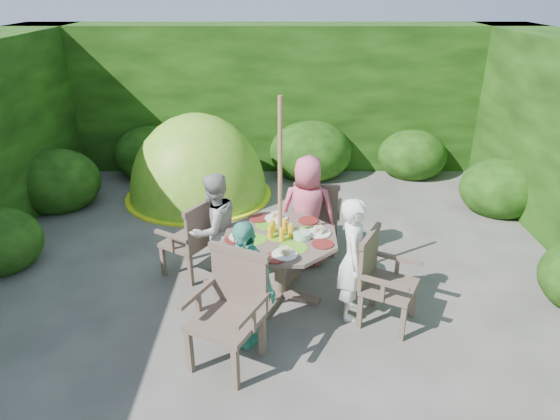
{
  "coord_description": "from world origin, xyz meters",
  "views": [
    {
      "loc": [
        0.04,
        -5.07,
        3.16
      ],
      "look_at": [
        0.05,
        -0.04,
        0.85
      ],
      "focal_mm": 32.0,
      "sensor_mm": 36.0,
      "label": 1
    }
  ],
  "objects_px": {
    "child_right": "(354,259)",
    "child_front": "(245,283)",
    "garden_chair_back": "(317,215)",
    "parasol_pole": "(280,204)",
    "garden_chair_front": "(231,308)",
    "patio_table": "(280,246)",
    "garden_chair_left": "(192,238)",
    "dome_tent": "(199,196)",
    "child_back": "(307,211)",
    "garden_chair_right": "(382,278)",
    "child_left": "(214,229)"
  },
  "relations": [
    {
      "from": "child_left",
      "to": "garden_chair_right",
      "type": "bearing_deg",
      "value": 108.92
    },
    {
      "from": "patio_table",
      "to": "garden_chair_right",
      "type": "distance_m",
      "value": 1.1
    },
    {
      "from": "garden_chair_right",
      "to": "child_right",
      "type": "relative_size",
      "value": 0.71
    },
    {
      "from": "garden_chair_right",
      "to": "child_front",
      "type": "xyz_separation_m",
      "value": [
        -1.33,
        -0.29,
        0.14
      ]
    },
    {
      "from": "garden_chair_right",
      "to": "dome_tent",
      "type": "xyz_separation_m",
      "value": [
        -2.31,
        3.25,
        -0.49
      ]
    },
    {
      "from": "garden_chair_right",
      "to": "child_front",
      "type": "height_order",
      "value": "child_front"
    },
    {
      "from": "child_back",
      "to": "dome_tent",
      "type": "distance_m",
      "value": 2.73
    },
    {
      "from": "child_back",
      "to": "dome_tent",
      "type": "bearing_deg",
      "value": -44.38
    },
    {
      "from": "garden_chair_back",
      "to": "child_right",
      "type": "xyz_separation_m",
      "value": [
        0.27,
        -1.32,
        0.14
      ]
    },
    {
      "from": "child_front",
      "to": "dome_tent",
      "type": "height_order",
      "value": "dome_tent"
    },
    {
      "from": "child_right",
      "to": "garden_chair_front",
      "type": "bearing_deg",
      "value": 128.14
    },
    {
      "from": "child_front",
      "to": "child_back",
      "type": "bearing_deg",
      "value": 109.54
    },
    {
      "from": "garden_chair_back",
      "to": "child_front",
      "type": "distance_m",
      "value": 1.9
    },
    {
      "from": "patio_table",
      "to": "parasol_pole",
      "type": "distance_m",
      "value": 0.48
    },
    {
      "from": "garden_chair_back",
      "to": "child_front",
      "type": "bearing_deg",
      "value": 75.55
    },
    {
      "from": "child_back",
      "to": "child_front",
      "type": "distance_m",
      "value": 1.6
    },
    {
      "from": "garden_chair_back",
      "to": "garden_chair_front",
      "type": "bearing_deg",
      "value": 75.74
    },
    {
      "from": "garden_chair_back",
      "to": "child_back",
      "type": "height_order",
      "value": "child_back"
    },
    {
      "from": "garden_chair_right",
      "to": "child_back",
      "type": "distance_m",
      "value": 1.37
    },
    {
      "from": "parasol_pole",
      "to": "child_front",
      "type": "distance_m",
      "value": 0.93
    },
    {
      "from": "patio_table",
      "to": "garden_chair_back",
      "type": "distance_m",
      "value": 1.1
    },
    {
      "from": "garden_chair_front",
      "to": "child_back",
      "type": "height_order",
      "value": "child_back"
    },
    {
      "from": "garden_chair_left",
      "to": "child_left",
      "type": "xyz_separation_m",
      "value": [
        0.28,
        -0.11,
        0.17
      ]
    },
    {
      "from": "patio_table",
      "to": "garden_chair_right",
      "type": "height_order",
      "value": "garden_chair_right"
    },
    {
      "from": "patio_table",
      "to": "child_left",
      "type": "xyz_separation_m",
      "value": [
        -0.74,
        0.33,
        0.03
      ]
    },
    {
      "from": "child_left",
      "to": "child_front",
      "type": "distance_m",
      "value": 1.13
    },
    {
      "from": "child_front",
      "to": "child_left",
      "type": "bearing_deg",
      "value": 154.54
    },
    {
      "from": "dome_tent",
      "to": "garden_chair_left",
      "type": "bearing_deg",
      "value": -74.38
    },
    {
      "from": "garden_chair_back",
      "to": "parasol_pole",
      "type": "bearing_deg",
      "value": 75.11
    },
    {
      "from": "garden_chair_left",
      "to": "child_left",
      "type": "distance_m",
      "value": 0.35
    },
    {
      "from": "garden_chair_right",
      "to": "child_right",
      "type": "xyz_separation_m",
      "value": [
        -0.27,
        0.12,
        0.16
      ]
    },
    {
      "from": "garden_chair_right",
      "to": "garden_chair_back",
      "type": "xyz_separation_m",
      "value": [
        -0.54,
        1.44,
        0.01
      ]
    },
    {
      "from": "garden_chair_back",
      "to": "child_back",
      "type": "xyz_separation_m",
      "value": [
        -0.14,
        -0.26,
        0.18
      ]
    },
    {
      "from": "parasol_pole",
      "to": "child_right",
      "type": "distance_m",
      "value": 0.92
    },
    {
      "from": "dome_tent",
      "to": "garden_chair_back",
      "type": "bearing_deg",
      "value": -37.19
    },
    {
      "from": "parasol_pole",
      "to": "garden_chair_front",
      "type": "distance_m",
      "value": 1.22
    },
    {
      "from": "garden_chair_left",
      "to": "child_right",
      "type": "relative_size",
      "value": 0.69
    },
    {
      "from": "parasol_pole",
      "to": "garden_chair_back",
      "type": "xyz_separation_m",
      "value": [
        0.46,
        1.0,
        -0.6
      ]
    },
    {
      "from": "patio_table",
      "to": "dome_tent",
      "type": "relative_size",
      "value": 0.63
    },
    {
      "from": "garden_chair_front",
      "to": "child_right",
      "type": "relative_size",
      "value": 0.78
    },
    {
      "from": "patio_table",
      "to": "child_left",
      "type": "distance_m",
      "value": 0.8
    },
    {
      "from": "garden_chair_back",
      "to": "garden_chair_front",
      "type": "height_order",
      "value": "garden_chair_front"
    },
    {
      "from": "garden_chair_right",
      "to": "garden_chair_front",
      "type": "xyz_separation_m",
      "value": [
        -1.44,
        -0.56,
        0.05
      ]
    },
    {
      "from": "garden_chair_front",
      "to": "garden_chair_left",
      "type": "bearing_deg",
      "value": 138.51
    },
    {
      "from": "dome_tent",
      "to": "parasol_pole",
      "type": "bearing_deg",
      "value": -56.56
    },
    {
      "from": "child_left",
      "to": "child_back",
      "type": "bearing_deg",
      "value": 153.77
    },
    {
      "from": "child_right",
      "to": "dome_tent",
      "type": "height_order",
      "value": "dome_tent"
    },
    {
      "from": "child_right",
      "to": "child_front",
      "type": "bearing_deg",
      "value": 119.27
    },
    {
      "from": "child_front",
      "to": "garden_chair_right",
      "type": "bearing_deg",
      "value": 55.77
    },
    {
      "from": "garden_chair_left",
      "to": "dome_tent",
      "type": "bearing_deg",
      "value": -141.28
    }
  ]
}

